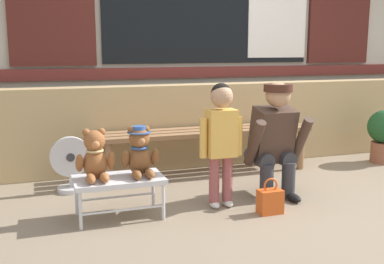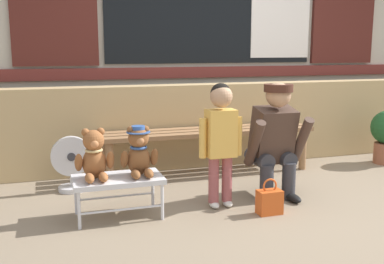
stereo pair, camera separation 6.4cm
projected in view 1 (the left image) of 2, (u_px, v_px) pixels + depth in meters
ground_plane at (292, 204)px, 3.64m from camera, size 60.00×60.00×0.00m
brick_low_wall at (223, 123)px, 4.89m from camera, size 6.41×0.25×0.85m
wooden_bench_long at (207, 136)px, 4.45m from camera, size 2.10×0.40×0.44m
small_display_bench at (119, 182)px, 3.30m from camera, size 0.64×0.36×0.30m
teddy_bear_plain at (95, 157)px, 3.22m from camera, size 0.28×0.26×0.36m
teddy_bear_with_hat at (140, 152)px, 3.32m from camera, size 0.28×0.27×0.36m
child_standing at (221, 131)px, 3.48m from camera, size 0.35×0.18×0.96m
adult_crouching at (275, 139)px, 3.74m from camera, size 0.50×0.49×0.95m
handbag_on_ground at (270, 201)px, 3.41m from camera, size 0.18×0.11×0.27m
potted_plant at (384, 133)px, 4.90m from camera, size 0.36×0.36×0.57m
floor_fan at (71, 165)px, 3.91m from camera, size 0.34×0.24×0.48m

